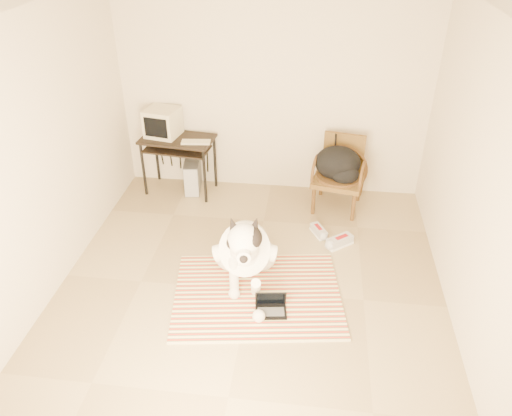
% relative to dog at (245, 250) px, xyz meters
% --- Properties ---
extents(floor, '(4.50, 4.50, 0.00)m').
position_rel_dog_xyz_m(floor, '(0.06, -0.16, -0.40)').
color(floor, tan).
rests_on(floor, ground).
extents(ceiling, '(4.50, 4.50, 0.00)m').
position_rel_dog_xyz_m(ceiling, '(0.06, -0.16, 2.30)').
color(ceiling, white).
rests_on(ceiling, wall_back).
extents(wall_back, '(4.50, 0.00, 4.50)m').
position_rel_dog_xyz_m(wall_back, '(0.06, 2.09, 0.95)').
color(wall_back, beige).
rests_on(wall_back, floor).
extents(wall_front, '(4.50, 0.00, 4.50)m').
position_rel_dog_xyz_m(wall_front, '(0.06, -2.41, 0.95)').
color(wall_front, beige).
rests_on(wall_front, floor).
extents(wall_left, '(0.00, 4.50, 4.50)m').
position_rel_dog_xyz_m(wall_left, '(-1.94, -0.16, 0.95)').
color(wall_left, beige).
rests_on(wall_left, floor).
extents(wall_right, '(0.00, 4.50, 4.50)m').
position_rel_dog_xyz_m(wall_right, '(2.06, -0.16, 0.95)').
color(wall_right, beige).
rests_on(wall_right, floor).
extents(rug, '(1.87, 1.53, 0.02)m').
position_rel_dog_xyz_m(rug, '(0.15, -0.22, -0.39)').
color(rug, red).
rests_on(rug, floor).
extents(dog, '(0.67, 1.37, 1.01)m').
position_rel_dog_xyz_m(dog, '(0.00, 0.00, 0.00)').
color(dog, white).
rests_on(dog, rug).
extents(laptop, '(0.33, 0.26, 0.21)m').
position_rel_dog_xyz_m(laptop, '(0.31, -0.44, -0.33)').
color(laptop, black).
rests_on(laptop, rug).
extents(computer_desk, '(1.00, 0.63, 0.79)m').
position_rel_dog_xyz_m(computer_desk, '(-1.16, 1.78, 0.28)').
color(computer_desk, black).
rests_on(computer_desk, floor).
extents(crt_monitor, '(0.47, 0.46, 0.36)m').
position_rel_dog_xyz_m(crt_monitor, '(-1.36, 1.86, 0.57)').
color(crt_monitor, beige).
rests_on(crt_monitor, computer_desk).
extents(desk_keyboard, '(0.38, 0.17, 0.02)m').
position_rel_dog_xyz_m(desk_keyboard, '(-0.88, 1.68, 0.40)').
color(desk_keyboard, beige).
rests_on(desk_keyboard, computer_desk).
extents(pc_tower, '(0.25, 0.49, 0.44)m').
position_rel_dog_xyz_m(pc_tower, '(-1.00, 1.83, -0.18)').
color(pc_tower, '#4D4D4F').
rests_on(pc_tower, floor).
extents(rattan_chair, '(0.72, 0.70, 0.93)m').
position_rel_dog_xyz_m(rattan_chair, '(0.98, 1.67, 0.07)').
color(rattan_chair, brown).
rests_on(rattan_chair, floor).
extents(backpack, '(0.58, 0.51, 0.43)m').
position_rel_dog_xyz_m(backpack, '(0.96, 1.61, 0.22)').
color(backpack, black).
rests_on(backpack, rattan_chair).
extents(sneaker_left, '(0.23, 0.30, 0.10)m').
position_rel_dog_xyz_m(sneaker_left, '(0.76, 0.95, -0.36)').
color(sneaker_left, white).
rests_on(sneaker_left, floor).
extents(sneaker_right, '(0.34, 0.31, 0.12)m').
position_rel_dog_xyz_m(sneaker_right, '(1.01, 0.75, -0.35)').
color(sneaker_right, white).
rests_on(sneaker_right, floor).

